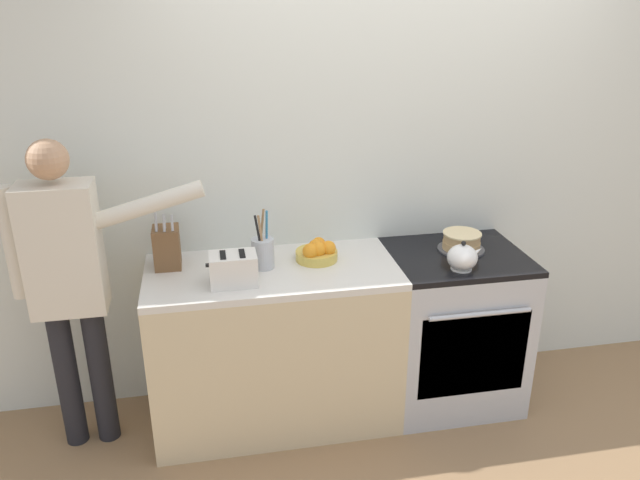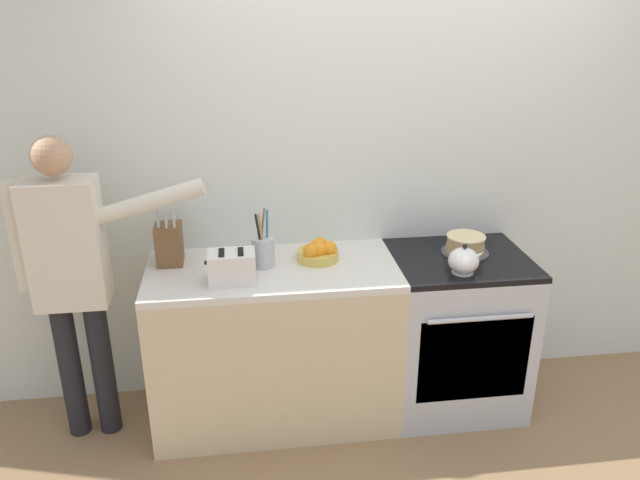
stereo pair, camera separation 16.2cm
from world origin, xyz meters
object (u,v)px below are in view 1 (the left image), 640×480
object	(u,v)px
tea_kettle	(463,258)
knife_block	(167,247)
person_baker	(69,274)
layer_cake	(462,242)
utensil_crock	(263,252)
fruit_bowl	(317,252)
toaster	(233,269)
stove_range	(451,327)

from	to	relation	value
tea_kettle	knife_block	world-z (taller)	knife_block
person_baker	knife_block	bearing A→B (deg)	30.69
layer_cake	utensil_crock	bearing A→B (deg)	-178.95
fruit_bowl	toaster	size ratio (longest dim) A/B	0.91
knife_block	fruit_bowl	bearing A→B (deg)	-4.98
stove_range	fruit_bowl	xyz separation A→B (m)	(-0.75, 0.06, 0.49)
fruit_bowl	toaster	bearing A→B (deg)	-156.16
toaster	stove_range	bearing A→B (deg)	6.31
tea_kettle	utensil_crock	world-z (taller)	utensil_crock
stove_range	layer_cake	xyz separation A→B (m)	(0.04, 0.05, 0.49)
knife_block	utensil_crock	distance (m)	0.48
tea_kettle	knife_block	xyz separation A→B (m)	(-1.45, 0.31, 0.04)
stove_range	layer_cake	world-z (taller)	layer_cake
fruit_bowl	utensil_crock	bearing A→B (deg)	-173.37
layer_cake	stove_range	bearing A→B (deg)	-126.26
utensil_crock	toaster	xyz separation A→B (m)	(-0.16, -0.16, -0.01)
tea_kettle	toaster	bearing A→B (deg)	177.43
utensil_crock	toaster	size ratio (longest dim) A/B	1.27
fruit_bowl	stove_range	bearing A→B (deg)	-4.87
tea_kettle	utensil_crock	bearing A→B (deg)	167.69
toaster	tea_kettle	bearing A→B (deg)	-2.57
utensil_crock	layer_cake	bearing A→B (deg)	1.05
utensil_crock	person_baker	world-z (taller)	person_baker
stove_range	person_baker	xyz separation A→B (m)	(-1.95, -0.01, 0.51)
layer_cake	tea_kettle	distance (m)	0.25
layer_cake	knife_block	world-z (taller)	knife_block
tea_kettle	toaster	size ratio (longest dim) A/B	0.77
tea_kettle	person_baker	world-z (taller)	person_baker
stove_range	tea_kettle	xyz separation A→B (m)	(-0.06, -0.18, 0.51)
fruit_bowl	layer_cake	bearing A→B (deg)	-0.98
utensil_crock	person_baker	bearing A→B (deg)	-177.29
knife_block	person_baker	distance (m)	0.47
toaster	person_baker	world-z (taller)	person_baker
knife_block	fruit_bowl	xyz separation A→B (m)	(0.76, -0.07, -0.06)
layer_cake	person_baker	size ratio (longest dim) A/B	0.16
layer_cake	knife_block	size ratio (longest dim) A/B	0.85
knife_block	fruit_bowl	distance (m)	0.76
stove_range	toaster	size ratio (longest dim) A/B	3.70
knife_block	person_baker	world-z (taller)	person_baker
toaster	person_baker	distance (m)	0.77
layer_cake	utensil_crock	xyz separation A→B (m)	(-1.07, -0.02, 0.04)
layer_cake	toaster	bearing A→B (deg)	-171.57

